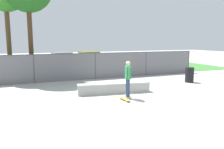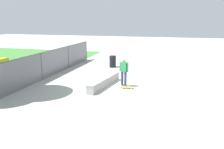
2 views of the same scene
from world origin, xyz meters
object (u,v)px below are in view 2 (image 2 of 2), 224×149
Objects in this scene: concrete_ledge at (104,82)px; skateboarder at (124,71)px; trash_bin at (113,62)px; skateboard at (127,87)px.

concrete_ledge is 2.14× the size of skateboarder.
concrete_ledge is 1.41m from skateboarder.
skateboard is at bearing -157.15° from trash_bin.
skateboard is 0.82× the size of trash_bin.
trash_bin is (5.93, 2.50, 0.43)m from skateboard.
skateboarder is at bearing 43.46° from skateboard.
trash_bin is (5.85, 1.03, 0.22)m from concrete_ledge.
concrete_ledge is at bearing 87.14° from skateboard.
concrete_ledge is 4.78× the size of skateboard.
skateboarder reaches higher than trash_bin.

